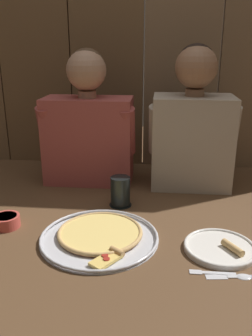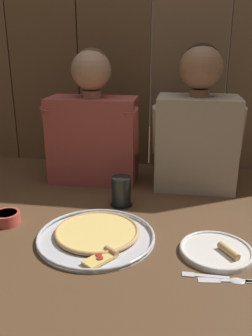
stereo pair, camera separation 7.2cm
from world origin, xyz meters
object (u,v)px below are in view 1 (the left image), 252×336
Objects in this scene: dipping_bowl at (6,221)px; diner_left at (88,125)px; pizza_tray at (100,235)px; diner_right at (193,125)px; dinner_plate at (220,248)px; drinking_glass at (120,192)px.

diner_left is at bearing 66.69° from dipping_bowl.
diner_left is (-0.13, 0.52, 0.26)m from pizza_tray.
diner_right is (0.33, 0.52, 0.27)m from pizza_tray.
pizza_tray is at bearing 174.71° from dinner_plate.
diner_right is (-0.06, 0.56, 0.27)m from dinner_plate.
drinking_glass is 0.20× the size of diner_left.
dipping_bowl reaches higher than pizza_tray.
diner_right is at bearing 96.06° from dinner_plate.
diner_right reaches higher than drinking_glass.
pizza_tray is 0.34m from dipping_bowl.
dinner_plate is 0.81m from diner_left.
dipping_bowl is (-0.73, 0.08, 0.01)m from dinner_plate.
pizza_tray is at bearing -7.45° from dipping_bowl.
drinking_glass is (0.04, 0.26, 0.05)m from pizza_tray.
diner_left is (0.21, 0.48, 0.24)m from dipping_bowl.
diner_right reaches higher than diner_left.
dipping_bowl is (-0.34, 0.04, 0.01)m from pizza_tray.
pizza_tray is at bearing -98.43° from drinking_glass.
dipping_bowl is at bearing 172.55° from pizza_tray.
drinking_glass is 1.24× the size of dipping_bowl.
dinner_plate is 0.37× the size of diner_right.
dipping_bowl is 0.57m from diner_left.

